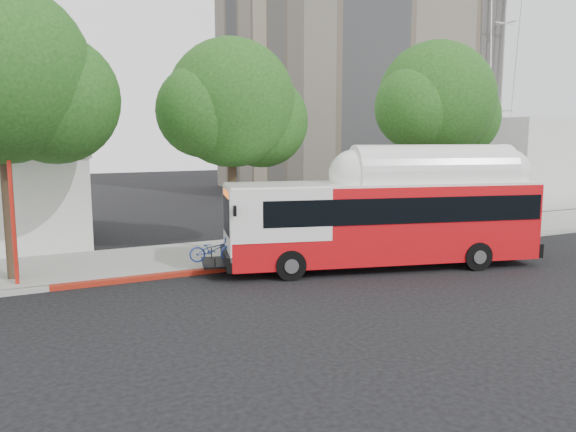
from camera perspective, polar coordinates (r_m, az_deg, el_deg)
name	(u,v)px	position (r m, az deg, el deg)	size (l,w,h in m)	color
ground	(330,291)	(17.99, 4.25, -7.56)	(120.00, 120.00, 0.00)	black
sidewalk	(252,251)	(23.65, -3.73, -3.52)	(60.00, 5.00, 0.15)	gray
curb_strip	(278,263)	(21.32, -1.06, -4.81)	(60.00, 0.30, 0.15)	gray
red_curb_segment	(201,271)	(20.27, -8.80, -5.59)	(10.00, 0.32, 0.16)	maroon
street_tree_left	(16,81)	(20.55, -25.92, 12.21)	(6.67, 5.80, 9.74)	#2D2116
street_tree_mid	(240,109)	(22.54, -4.86, 10.80)	(5.75, 5.00, 8.62)	#2D2116
street_tree_right	(442,105)	(27.66, 15.42, 10.79)	(6.21, 5.40, 9.18)	#2D2116
horizon_block	(555,159)	(49.63, 25.45, 5.29)	(20.00, 12.00, 6.00)	silver
transit_bus	(385,222)	(20.99, 9.80, -0.62)	(12.46, 5.23, 3.64)	red
signal_pole	(13,218)	(19.74, -26.17, -0.20)	(0.13, 0.42, 4.45)	red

